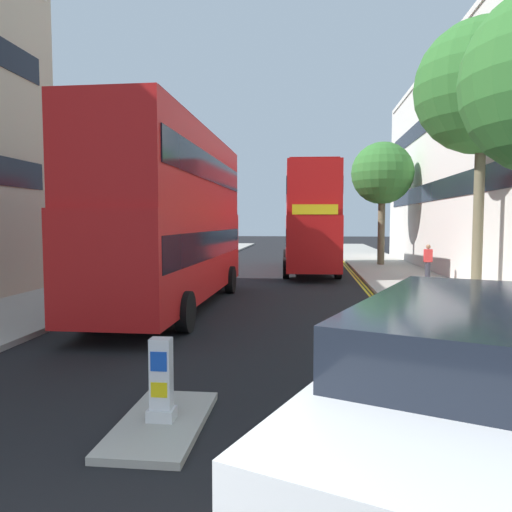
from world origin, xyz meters
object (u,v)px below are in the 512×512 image
keep_left_bollard (161,383)px  pedestrian_far (428,262)px  double_decker_bus_away (174,213)px  double_decker_bus_oncoming (309,217)px  taxi_minivan (478,440)px

keep_left_bollard → pedestrian_far: (7.20, 15.67, 0.38)m
keep_left_bollard → double_decker_bus_away: (-2.30, 8.80, 2.42)m
double_decker_bus_oncoming → taxi_minivan: double_decker_bus_oncoming is taller
taxi_minivan → pedestrian_far: 18.45m
double_decker_bus_away → double_decker_bus_oncoming: size_ratio=0.99×
pedestrian_far → double_decker_bus_away: bearing=-144.1°
double_decker_bus_oncoming → taxi_minivan: bearing=-86.9°
double_decker_bus_away → double_decker_bus_oncoming: same height
keep_left_bollard → taxi_minivan: taxi_minivan is taller
keep_left_bollard → pedestrian_far: pedestrian_far is taller
keep_left_bollard → double_decker_bus_oncoming: 20.78m
double_decker_bus_away → taxi_minivan: (5.54, -11.15, -1.96)m
double_decker_bus_oncoming → taxi_minivan: (1.25, -22.89, -1.96)m
taxi_minivan → pedestrian_far: bearing=77.6°
double_decker_bus_away → taxi_minivan: 12.60m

